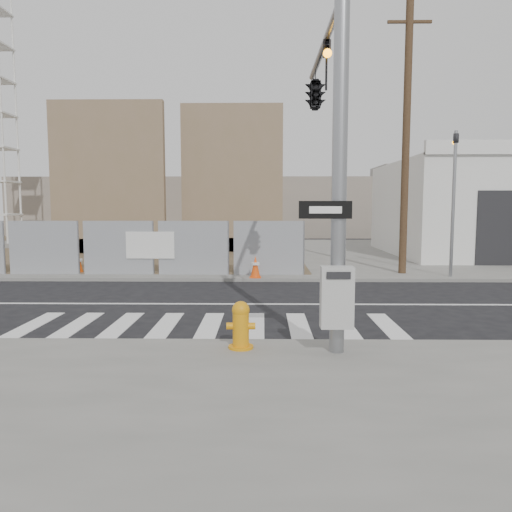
{
  "coord_description": "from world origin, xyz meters",
  "views": [
    {
      "loc": [
        1.2,
        -13.42,
        2.7
      ],
      "look_at": [
        1.01,
        -0.72,
        1.4
      ],
      "focal_mm": 35.0,
      "sensor_mm": 36.0,
      "label": 1
    }
  ],
  "objects_px": {
    "signal_pole": "(322,111)",
    "traffic_cone_d": "(255,267)",
    "fire_hydrant": "(241,325)",
    "auto_shop": "(508,208)",
    "traffic_cone_c": "(78,263)"
  },
  "relations": [
    {
      "from": "fire_hydrant",
      "to": "traffic_cone_c",
      "type": "relative_size",
      "value": 1.1
    },
    {
      "from": "signal_pole",
      "to": "fire_hydrant",
      "type": "bearing_deg",
      "value": -123.42
    },
    {
      "from": "auto_shop",
      "to": "traffic_cone_c",
      "type": "distance_m",
      "value": 21.36
    },
    {
      "from": "fire_hydrant",
      "to": "signal_pole",
      "type": "bearing_deg",
      "value": 52.57
    },
    {
      "from": "fire_hydrant",
      "to": "traffic_cone_d",
      "type": "bearing_deg",
      "value": 85.2
    },
    {
      "from": "fire_hydrant",
      "to": "traffic_cone_c",
      "type": "bearing_deg",
      "value": 119.79
    },
    {
      "from": "signal_pole",
      "to": "auto_shop",
      "type": "xyz_separation_m",
      "value": [
        11.5,
        15.01,
        -2.25
      ]
    },
    {
      "from": "traffic_cone_d",
      "to": "fire_hydrant",
      "type": "bearing_deg",
      "value": -90.79
    },
    {
      "from": "signal_pole",
      "to": "traffic_cone_d",
      "type": "relative_size",
      "value": 8.96
    },
    {
      "from": "auto_shop",
      "to": "fire_hydrant",
      "type": "relative_size",
      "value": 13.93
    },
    {
      "from": "fire_hydrant",
      "to": "traffic_cone_c",
      "type": "height_order",
      "value": "fire_hydrant"
    },
    {
      "from": "traffic_cone_c",
      "to": "auto_shop",
      "type": "bearing_deg",
      "value": 21.16
    },
    {
      "from": "auto_shop",
      "to": "fire_hydrant",
      "type": "distance_m",
      "value": 22.07
    },
    {
      "from": "signal_pole",
      "to": "traffic_cone_d",
      "type": "xyz_separation_m",
      "value": [
        -1.57,
        6.27,
        -4.28
      ]
    },
    {
      "from": "auto_shop",
      "to": "traffic_cone_d",
      "type": "relative_size",
      "value": 15.36
    }
  ]
}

